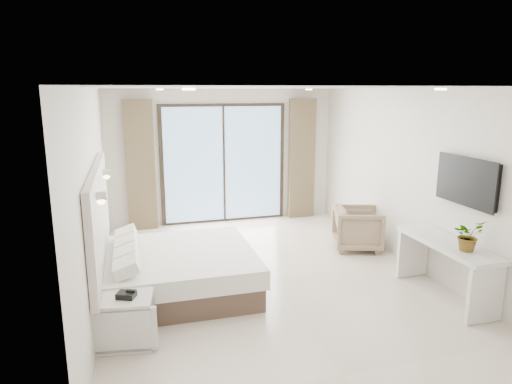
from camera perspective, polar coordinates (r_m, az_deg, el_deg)
ground at (r=6.76m, az=1.48°, el=-10.65°), size 6.20×6.20×0.00m
room_shell at (r=6.93m, az=-1.77°, el=3.59°), size 4.62×6.22×2.72m
bed at (r=6.32m, az=-9.84°, el=-9.67°), size 2.00×1.90×0.70m
nightstand at (r=5.25m, az=-16.02°, el=-15.15°), size 0.64×0.56×0.53m
phone at (r=5.10m, az=-15.91°, el=-12.27°), size 0.23×0.20×0.06m
console_desk at (r=6.45m, az=22.69°, el=-7.48°), size 0.49×1.58×0.77m
plant at (r=6.09m, az=24.96°, el=-5.30°), size 0.40×0.43×0.30m
armchair at (r=7.99m, az=12.61°, el=-4.23°), size 0.92×0.95×0.79m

